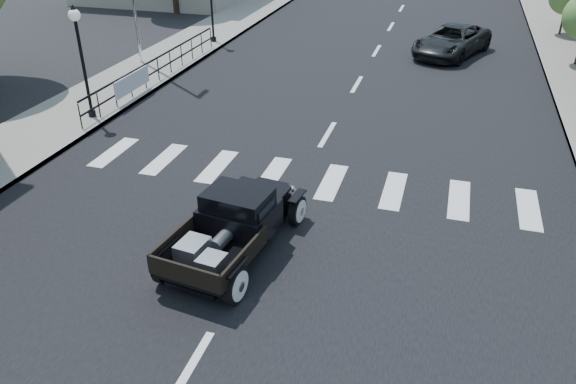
% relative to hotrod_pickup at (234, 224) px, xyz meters
% --- Properties ---
extents(ground, '(120.00, 120.00, 0.00)m').
position_rel_hotrod_pickup_xyz_m(ground, '(0.46, -0.41, -0.70)').
color(ground, black).
rests_on(ground, ground).
extents(road, '(14.00, 80.00, 0.02)m').
position_rel_hotrod_pickup_xyz_m(road, '(0.46, 14.59, -0.69)').
color(road, black).
rests_on(road, ground).
extents(road_markings, '(12.00, 60.00, 0.06)m').
position_rel_hotrod_pickup_xyz_m(road_markings, '(0.46, 9.59, -0.70)').
color(road_markings, silver).
rests_on(road_markings, ground).
extents(sidewalk_left, '(3.00, 80.00, 0.15)m').
position_rel_hotrod_pickup_xyz_m(sidewalk_left, '(-8.04, 14.59, -0.62)').
color(sidewalk_left, gray).
rests_on(sidewalk_left, ground).
extents(railing, '(0.08, 10.00, 1.00)m').
position_rel_hotrod_pickup_xyz_m(railing, '(-6.84, 9.59, -0.05)').
color(railing, black).
rests_on(railing, sidewalk_left).
extents(banner, '(0.04, 2.20, 0.60)m').
position_rel_hotrod_pickup_xyz_m(banner, '(-6.76, 7.59, -0.25)').
color(banner, silver).
rests_on(banner, sidewalk_left).
extents(lamp_post_b, '(0.36, 0.36, 3.50)m').
position_rel_hotrod_pickup_xyz_m(lamp_post_b, '(-7.14, 5.59, 1.20)').
color(lamp_post_b, black).
rests_on(lamp_post_b, sidewalk_left).
extents(lamp_post_c, '(0.36, 0.36, 3.50)m').
position_rel_hotrod_pickup_xyz_m(lamp_post_c, '(-7.14, 15.59, 1.20)').
color(lamp_post_c, black).
rests_on(lamp_post_c, sidewalk_left).
extents(small_tree_e, '(1.74, 1.74, 2.90)m').
position_rel_hotrod_pickup_xyz_m(small_tree_e, '(8.76, 21.79, 0.91)').
color(small_tree_e, '#4C7234').
rests_on(small_tree_e, sidewalk_right).
extents(hotrod_pickup, '(2.39, 4.23, 1.39)m').
position_rel_hotrod_pickup_xyz_m(hotrod_pickup, '(0.00, 0.00, 0.00)').
color(hotrod_pickup, black).
rests_on(hotrod_pickup, ground).
extents(second_car, '(3.69, 5.10, 1.29)m').
position_rel_hotrod_pickup_xyz_m(second_car, '(3.70, 16.80, -0.05)').
color(second_car, black).
rests_on(second_car, ground).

